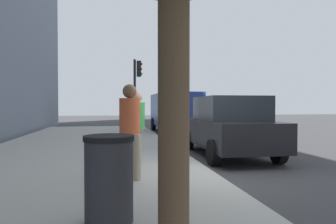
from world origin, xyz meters
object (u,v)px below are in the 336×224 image
parking_meter (179,120)px  parked_van_far (174,110)px  pedestrian_at_meter (137,122)px  parked_sedan_near (228,126)px  trash_bin (109,179)px  pedestrian_bystander (130,123)px  traffic_signal (137,84)px

parking_meter → parked_van_far: bearing=-11.0°
pedestrian_at_meter → parked_sedan_near: pedestrian_at_meter is taller
parking_meter → trash_bin: 3.79m
parking_meter → pedestrian_at_meter: bearing=87.6°
parked_sedan_near → trash_bin: bearing=145.3°
parking_meter → parked_sedan_near: bearing=-50.3°
parking_meter → pedestrian_bystander: bearing=137.8°
pedestrian_bystander → parked_van_far: size_ratio=0.34×
parked_sedan_near → trash_bin: parked_sedan_near is taller
pedestrian_at_meter → parked_van_far: parked_van_far is taller
parking_meter → trash_bin: parking_meter is taller
parked_van_far → pedestrian_at_meter: bearing=163.3°
trash_bin → pedestrian_bystander: bearing=-9.7°
parking_meter → traffic_signal: size_ratio=0.39×
pedestrian_at_meter → pedestrian_bystander: 1.42m
pedestrian_bystander → parked_van_far: 11.29m
pedestrian_at_meter → parking_meter: bearing=11.6°
traffic_signal → pedestrian_at_meter: bearing=175.6°
pedestrian_at_meter → trash_bin: pedestrian_at_meter is taller
parked_van_far → parking_meter: bearing=169.0°
parked_sedan_near → parking_meter: bearing=129.7°
parked_van_far → traffic_signal: 3.18m
traffic_signal → parked_van_far: bearing=-50.8°
pedestrian_bystander → trash_bin: bearing=-139.4°
pedestrian_at_meter → pedestrian_bystander: pedestrian_bystander is taller
pedestrian_bystander → parked_sedan_near: (2.89, -3.08, -0.29)m
pedestrian_bystander → traffic_signal: (9.03, -0.83, 1.39)m
pedestrian_at_meter → trash_bin: 3.53m
parked_sedan_near → trash_bin: (-4.95, 3.43, -0.24)m
pedestrian_bystander → traffic_signal: size_ratio=0.49×
parking_meter → pedestrian_bystander: size_ratio=0.80×
pedestrian_bystander → trash_bin: 2.15m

